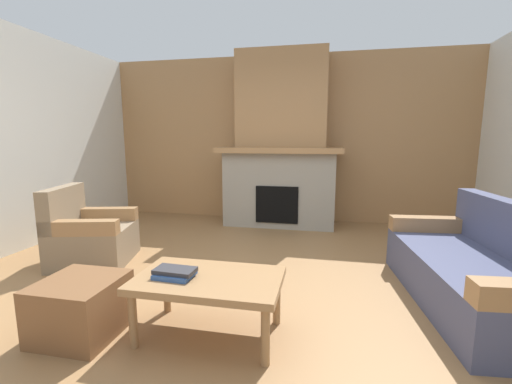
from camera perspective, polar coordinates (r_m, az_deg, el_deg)
name	(u,v)px	position (r m, az deg, el deg)	size (l,w,h in m)	color
ground	(240,296)	(3.07, -2.72, -17.31)	(9.00, 9.00, 0.00)	olive
wall_back_wood_panel	(284,139)	(5.71, 4.75, 8.92)	(6.00, 0.12, 2.70)	#A87A4C
fireplace	(281,151)	(5.34, 4.23, 6.91)	(1.90, 0.82, 2.70)	gray
couch	(478,272)	(3.36, 33.64, -11.26)	(1.01, 1.87, 0.85)	#474C6B
armchair	(90,236)	(4.17, -26.44, -6.76)	(0.92, 0.92, 0.85)	#847056
coffee_table	(209,284)	(2.41, -8.06, -15.26)	(1.00, 0.60, 0.43)	#997047
ottoman	(81,307)	(2.76, -27.65, -16.98)	(0.52, 0.52, 0.40)	brown
book_stack_near_edge	(175,273)	(2.42, -13.64, -13.20)	(0.28, 0.21, 0.06)	#335699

